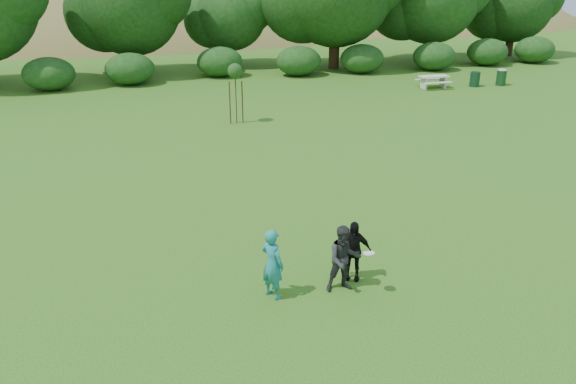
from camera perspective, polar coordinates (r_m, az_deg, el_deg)
The scene contains 10 objects.
ground at distance 13.95m, azimuth 3.15°, elevation -8.73°, with size 120.00×120.00×0.00m, color #19470C.
player_teal at distance 12.82m, azimuth -1.59°, elevation -7.29°, with size 0.62×0.41×1.71m, color #1C7880.
player_grey at distance 13.14m, azimuth 5.70°, elevation -6.78°, with size 0.80×0.62×1.64m, color #27272A.
player_black at distance 13.64m, azimuth 6.59°, elevation -5.93°, with size 0.90×0.37×1.53m, color black.
trash_can_near at distance 37.47m, azimuth 18.44°, elevation 10.81°, with size 0.60×0.60×0.90m, color #133521.
frisbee at distance 12.90m, azimuth 8.22°, elevation -6.18°, with size 0.27×0.27×0.08m.
sapling at distance 26.87m, azimuth -5.40°, elevation 11.98°, with size 0.70×0.70×2.85m.
picnic_table at distance 36.24m, azimuth 14.58°, elevation 10.98°, with size 1.80×1.48×0.76m.
trash_can_lidded at distance 38.39m, azimuth 20.86°, elevation 10.90°, with size 0.60×0.60×1.05m.
hillside at distance 82.14m, azimuth -12.14°, elevation 8.30°, with size 150.00×72.00×52.00m.
Camera 1 is at (-3.75, -11.36, 7.18)m, focal length 35.00 mm.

